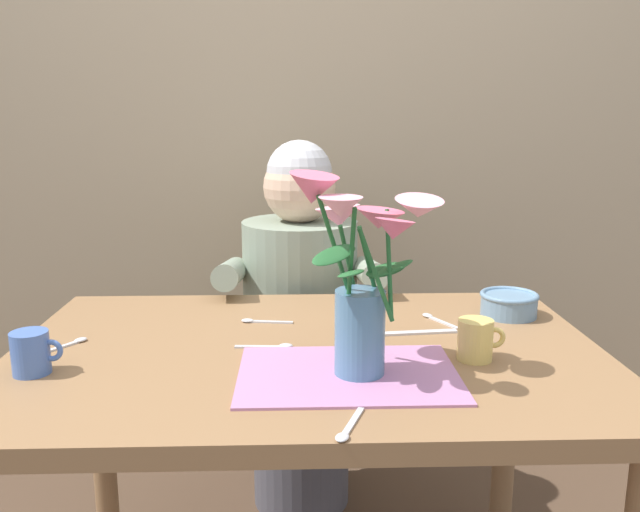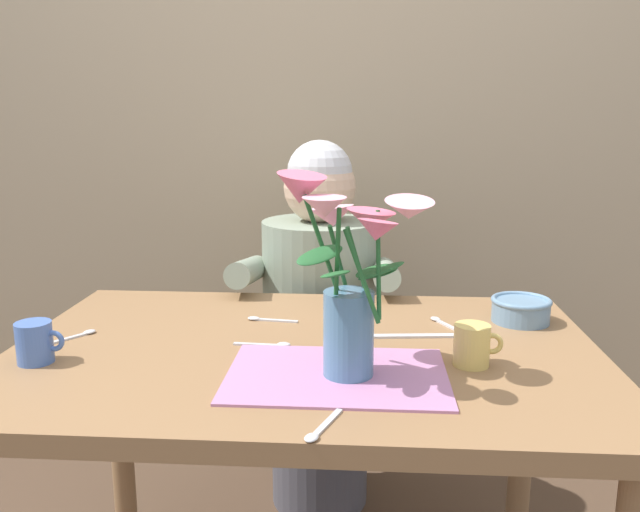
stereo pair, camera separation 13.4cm
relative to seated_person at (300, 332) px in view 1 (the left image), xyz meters
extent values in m
cube|color=tan|center=(0.01, 0.43, 0.69)|extent=(4.00, 0.10, 2.50)
cube|color=olive|center=(0.01, -0.62, 0.16)|extent=(1.20, 0.80, 0.04)
cylinder|color=olive|center=(-0.53, -0.28, -0.21)|extent=(0.06, 0.06, 0.70)
cylinder|color=olive|center=(0.55, -0.28, -0.21)|extent=(0.06, 0.06, 0.70)
cylinder|color=#4C4C56|center=(0.00, 0.00, -0.36)|extent=(0.30, 0.30, 0.40)
cylinder|color=gray|center=(0.00, 0.00, 0.09)|extent=(0.34, 0.34, 0.50)
sphere|color=#DBB293|center=(0.00, 0.00, 0.44)|extent=(0.21, 0.21, 0.21)
sphere|color=silver|center=(0.00, 0.00, 0.48)|extent=(0.19, 0.19, 0.19)
cylinder|color=gray|center=(-0.19, -0.14, 0.22)|extent=(0.07, 0.33, 0.12)
cylinder|color=gray|center=(0.19, -0.14, 0.22)|extent=(0.07, 0.33, 0.12)
cube|color=#B275A3|center=(0.08, -0.77, 0.18)|extent=(0.40, 0.28, 0.00)
cylinder|color=teal|center=(0.11, -0.77, 0.26)|extent=(0.09, 0.09, 0.16)
cylinder|color=#23602D|center=(0.16, -0.76, 0.39)|extent=(0.01, 0.06, 0.19)
cone|color=pink|center=(0.21, -0.75, 0.48)|extent=(0.10, 0.10, 0.05)
sphere|color=#E5D14C|center=(0.21, -0.75, 0.49)|extent=(0.02, 0.02, 0.02)
cylinder|color=#23602D|center=(0.12, -0.75, 0.37)|extent=(0.05, 0.05, 0.16)
cone|color=#DB6684|center=(0.14, -0.73, 0.46)|extent=(0.11, 0.10, 0.04)
sphere|color=#E5D14C|center=(0.14, -0.73, 0.46)|extent=(0.02, 0.02, 0.02)
cylinder|color=#23602D|center=(0.09, -0.72, 0.37)|extent=(0.05, 0.06, 0.16)
cone|color=pink|center=(0.07, -0.68, 0.46)|extent=(0.11, 0.11, 0.05)
sphere|color=#E5D14C|center=(0.07, -0.68, 0.46)|extent=(0.02, 0.02, 0.02)
cylinder|color=#23602D|center=(0.06, -0.77, 0.40)|extent=(0.08, 0.06, 0.22)
cone|color=#DB6684|center=(0.02, -0.77, 0.52)|extent=(0.13, 0.13, 0.06)
sphere|color=#E5D14C|center=(0.02, -0.77, 0.52)|extent=(0.02, 0.02, 0.02)
cylinder|color=#23602D|center=(0.09, -0.80, 0.39)|extent=(0.02, 0.05, 0.20)
cone|color=pink|center=(0.07, -0.83, 0.50)|extent=(0.07, 0.08, 0.04)
sphere|color=#E5D14C|center=(0.07, -0.83, 0.50)|extent=(0.02, 0.02, 0.02)
cylinder|color=#23602D|center=(0.13, -0.80, 0.37)|extent=(0.07, 0.01, 0.16)
cone|color=#DB6684|center=(0.15, -0.84, 0.46)|extent=(0.10, 0.09, 0.04)
sphere|color=#E5D14C|center=(0.15, -0.84, 0.47)|extent=(0.02, 0.02, 0.02)
ellipsoid|color=#23602D|center=(0.16, -0.75, 0.37)|extent=(0.10, 0.07, 0.04)
ellipsoid|color=#23602D|center=(0.08, -0.82, 0.38)|extent=(0.07, 0.10, 0.03)
ellipsoid|color=#23602D|center=(0.06, -0.80, 0.41)|extent=(0.10, 0.08, 0.04)
ellipsoid|color=#23602D|center=(0.15, -0.73, 0.37)|extent=(0.10, 0.08, 0.03)
cylinder|color=#6689A8|center=(0.49, -0.42, 0.20)|extent=(0.13, 0.13, 0.05)
torus|color=#6689A8|center=(0.49, -0.42, 0.23)|extent=(0.14, 0.14, 0.01)
cube|color=silver|center=(0.25, -0.54, 0.18)|extent=(0.19, 0.04, 0.00)
cylinder|color=#476BB7|center=(-0.49, -0.74, 0.22)|extent=(0.07, 0.07, 0.08)
torus|color=#476BB7|center=(-0.46, -0.74, 0.22)|extent=(0.04, 0.01, 0.04)
cylinder|color=#E5C666|center=(0.34, -0.69, 0.22)|extent=(0.07, 0.07, 0.08)
torus|color=#E5C666|center=(0.37, -0.69, 0.22)|extent=(0.04, 0.01, 0.04)
cube|color=silver|center=(0.32, -0.47, 0.18)|extent=(0.06, 0.09, 0.00)
ellipsoid|color=silver|center=(0.30, -0.42, 0.18)|extent=(0.03, 0.03, 0.01)
cube|color=silver|center=(-0.09, -0.62, 0.18)|extent=(0.10, 0.02, 0.00)
ellipsoid|color=silver|center=(-0.03, -0.62, 0.18)|extent=(0.03, 0.02, 0.01)
cube|color=silver|center=(0.08, -0.95, 0.18)|extent=(0.05, 0.10, 0.00)
ellipsoid|color=silver|center=(0.06, -1.00, 0.18)|extent=(0.03, 0.03, 0.01)
cube|color=silver|center=(-0.07, -0.45, 0.18)|extent=(0.10, 0.02, 0.00)
ellipsoid|color=silver|center=(-0.12, -0.45, 0.18)|extent=(0.03, 0.02, 0.01)
cube|color=silver|center=(-0.49, -0.61, 0.18)|extent=(0.07, 0.09, 0.00)
ellipsoid|color=silver|center=(-0.46, -0.57, 0.18)|extent=(0.03, 0.03, 0.01)
camera|label=1|loc=(0.00, -1.88, 0.64)|focal=36.55mm
camera|label=2|loc=(0.13, -1.87, 0.64)|focal=36.55mm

